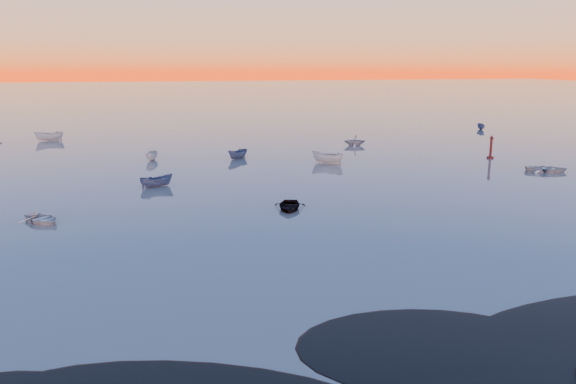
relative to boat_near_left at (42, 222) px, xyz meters
name	(u,v)px	position (x,y,z in m)	size (l,w,h in m)	color
ground	(214,123)	(22.10, 74.40, 0.00)	(600.00, 600.00, 0.00)	#6C635A
mud_lobes	(465,348)	(22.10, -26.60, 0.01)	(140.00, 6.00, 0.07)	black
moored_fleet	(252,158)	(22.10, 27.40, 0.00)	(124.00, 58.00, 1.20)	silver
boat_near_left	(42,222)	(0.00, 0.00, 0.00)	(3.76, 1.57, 0.94)	silver
boat_near_center	(157,187)	(9.16, 11.51, 0.00)	(3.50, 1.48, 1.21)	#3A4D70
channel_marker	(491,149)	(53.23, 19.24, 1.28)	(0.91, 0.91, 3.24)	#3F0E0D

